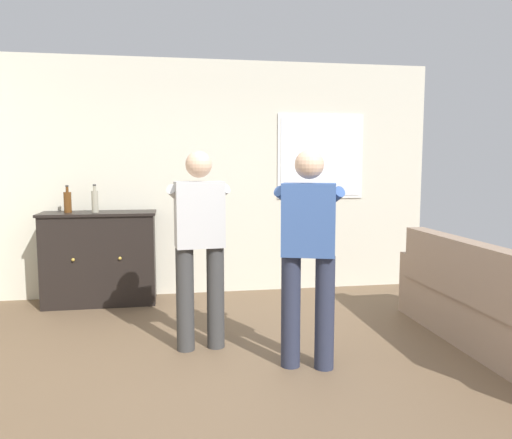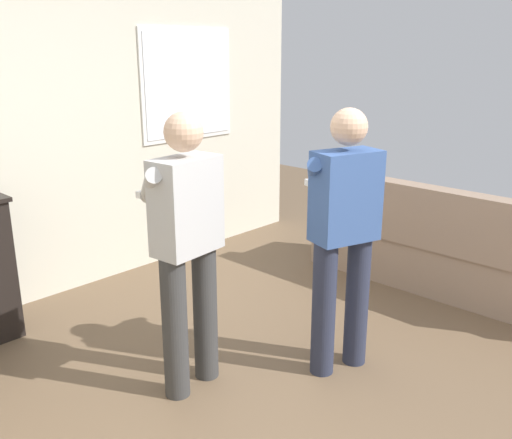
{
  "view_description": "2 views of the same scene",
  "coord_description": "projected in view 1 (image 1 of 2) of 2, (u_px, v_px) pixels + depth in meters",
  "views": [
    {
      "loc": [
        -0.59,
        -3.42,
        1.57
      ],
      "look_at": [
        0.07,
        0.52,
        1.13
      ],
      "focal_mm": 35.0,
      "sensor_mm": 36.0,
      "label": 1
    },
    {
      "loc": [
        -2.35,
        -1.68,
        2.02
      ],
      "look_at": [
        -0.06,
        0.48,
        1.06
      ],
      "focal_mm": 40.0,
      "sensor_mm": 36.0,
      "label": 2
    }
  ],
  "objects": [
    {
      "name": "ground",
      "position": [
        258.0,
        381.0,
        3.63
      ],
      "size": [
        10.4,
        10.4,
        0.0
      ],
      "primitive_type": "plane",
      "color": "brown"
    },
    {
      "name": "wall_back_with_window",
      "position": [
        224.0,
        178.0,
        6.08
      ],
      "size": [
        5.2,
        0.15,
        2.8
      ],
      "color": "beige",
      "rests_on": "ground"
    },
    {
      "name": "couch",
      "position": [
        492.0,
        311.0,
        4.15
      ],
      "size": [
        0.57,
        2.52,
        0.93
      ],
      "color": "gray",
      "rests_on": "ground"
    },
    {
      "name": "sideboard_cabinet",
      "position": [
        100.0,
        258.0,
        5.59
      ],
      "size": [
        1.25,
        0.49,
        1.04
      ],
      "color": "black",
      "rests_on": "ground"
    },
    {
      "name": "bottle_wine_green",
      "position": [
        68.0,
        202.0,
        5.49
      ],
      "size": [
        0.08,
        0.08,
        0.3
      ],
      "color": "#593314",
      "rests_on": "sideboard_cabinet"
    },
    {
      "name": "bottle_liquor_amber",
      "position": [
        95.0,
        201.0,
        5.48
      ],
      "size": [
        0.07,
        0.07,
        0.31
      ],
      "color": "gray",
      "rests_on": "sideboard_cabinet"
    },
    {
      "name": "person_standing_left",
      "position": [
        200.0,
        240.0,
        4.18
      ],
      "size": [
        0.56,
        0.49,
        1.68
      ],
      "color": "#383838",
      "rests_on": "ground"
    },
    {
      "name": "person_standing_right",
      "position": [
        308.0,
        248.0,
        3.79
      ],
      "size": [
        0.53,
        0.52,
        1.68
      ],
      "color": "#282D42",
      "rests_on": "ground"
    }
  ]
}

